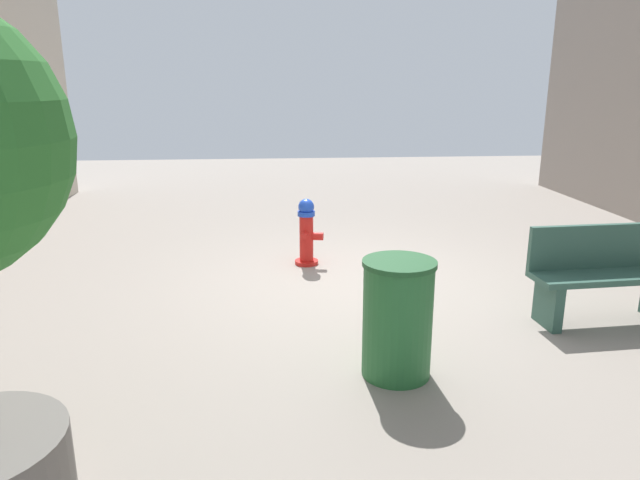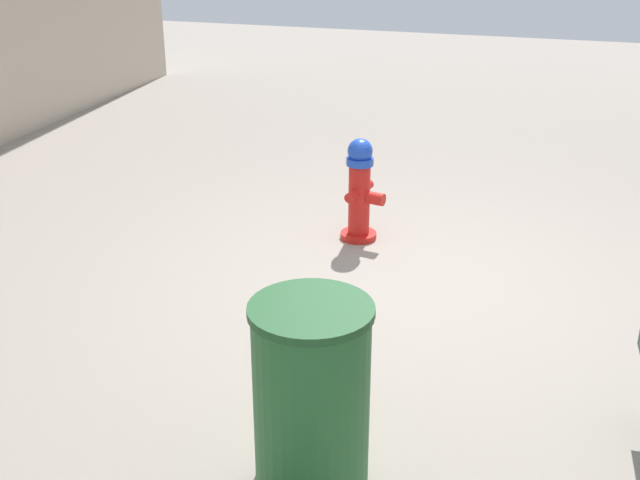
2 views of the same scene
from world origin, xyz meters
name	(u,v)px [view 2 (image 2 of 2)]	position (x,y,z in m)	size (l,w,h in m)	color
ground_plane	(406,286)	(0.00, 0.00, 0.00)	(23.40, 23.40, 0.00)	gray
fire_hydrant	(360,190)	(0.56, -0.77, 0.43)	(0.38, 0.41, 0.87)	red
trash_bin	(311,396)	(0.03, 2.22, 0.48)	(0.58, 0.58, 0.96)	#266633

